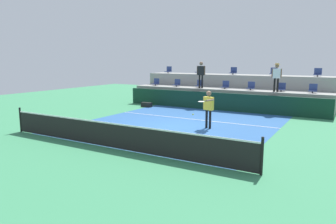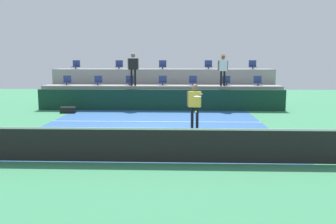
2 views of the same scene
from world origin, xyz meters
name	(u,v)px [view 1 (image 1 of 2)]	position (x,y,z in m)	size (l,w,h in m)	color
ground_plane	(169,128)	(0.00, 0.00, 0.00)	(40.00, 40.00, 0.00)	#388456
court_inner_paint	(180,124)	(0.00, 1.00, 0.00)	(9.00, 10.00, 0.01)	#285693
court_service_line	(192,119)	(0.00, 2.40, 0.01)	(9.00, 0.06, 0.00)	white
tennis_net	(113,135)	(0.00, -4.00, 0.50)	(10.48, 0.08, 1.07)	black
sponsor_backboard	(217,101)	(0.00, 6.00, 0.55)	(13.00, 0.16, 1.10)	#0F3323
seating_tier_lower	(225,98)	(0.00, 7.30, 0.62)	(13.00, 1.80, 1.25)	gray
seating_tier_upper	(234,89)	(0.00, 9.10, 1.05)	(13.00, 1.80, 2.10)	gray
stadium_chair_lower_far_left	(156,83)	(-5.33, 7.23, 1.46)	(0.44, 0.40, 0.52)	#2D2D33
stadium_chair_lower_left	(177,83)	(-3.57, 7.23, 1.46)	(0.44, 0.40, 0.52)	#2D2D33
stadium_chair_lower_mid_left	(200,84)	(-1.80, 7.23, 1.46)	(0.44, 0.40, 0.52)	#2D2D33
stadium_chair_lower_center	(225,85)	(0.05, 7.23, 1.46)	(0.44, 0.40, 0.52)	#2D2D33
stadium_chair_lower_mid_right	(251,87)	(1.73, 7.23, 1.46)	(0.44, 0.40, 0.52)	#2D2D33
stadium_chair_lower_right	(282,88)	(3.57, 7.23, 1.46)	(0.44, 0.40, 0.52)	#2D2D33
stadium_chair_lower_far_right	(313,89)	(5.29, 7.23, 1.46)	(0.44, 0.40, 0.52)	#2D2D33
stadium_chair_upper_far_left	(169,70)	(-5.30, 9.03, 2.31)	(0.44, 0.40, 0.52)	#2D2D33
stadium_chair_upper_left	(199,71)	(-2.68, 9.03, 2.31)	(0.44, 0.40, 0.52)	#2D2D33
stadium_chair_upper_center	(233,72)	(-0.05, 9.03, 2.31)	(0.44, 0.40, 0.52)	#2D2D33
stadium_chair_upper_right	(274,72)	(2.70, 9.03, 2.31)	(0.44, 0.40, 0.52)	#2D2D33
stadium_chair_upper_far_right	(318,73)	(5.32, 9.03, 2.31)	(0.44, 0.40, 0.52)	#2D2D33
tennis_player	(208,106)	(1.61, 0.74, 1.06)	(0.59, 1.28, 1.73)	black
spectator_in_grey	(201,72)	(-1.54, 6.85, 2.31)	(0.61, 0.24, 1.75)	black
spectator_with_hat	(277,74)	(3.32, 6.85, 2.27)	(0.58, 0.44, 1.68)	black
tennis_ball	(193,114)	(1.60, -0.83, 0.89)	(0.07, 0.07, 0.07)	#CCE033
equipment_bag	(147,105)	(-4.58, 4.87, 0.15)	(0.76, 0.28, 0.30)	black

